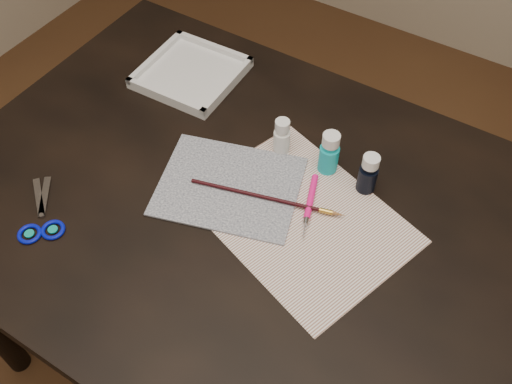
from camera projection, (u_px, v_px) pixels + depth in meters
The scene contains 11 objects.
ground at pixel (256, 358), 1.73m from camera, with size 3.50×3.50×0.02m, color #422614.
table at pixel (256, 297), 1.43m from camera, with size 1.30×0.90×0.75m, color black.
paper at pixel (301, 218), 1.12m from camera, with size 0.40×0.31×0.00m, color white.
canvas at pixel (229, 186), 1.16m from camera, with size 0.28×0.23×0.00m, color black.
paint_bottle_white at pixel (282, 136), 1.20m from camera, with size 0.04×0.04×0.09m, color white.
paint_bottle_cyan at pixel (329, 153), 1.16m from camera, with size 0.04×0.04×0.10m, color #11B3BF.
paint_bottle_navy at pixel (368, 173), 1.13m from camera, with size 0.04×0.04×0.09m, color black.
paintbrush at pixel (267, 198), 1.14m from camera, with size 0.32×0.01×0.01m, color black, non-canonical shape.
craft_knife at pixel (309, 207), 1.13m from camera, with size 0.16×0.01×0.01m, color #FF1380, non-canonical shape.
scissors at pixel (38, 210), 1.13m from camera, with size 0.18×0.09×0.01m, color silver, non-canonical shape.
palette_tray at pixel (191, 73), 1.37m from camera, with size 0.22×0.22×0.03m, color silver.
Camera 1 is at (0.36, -0.58, 1.66)m, focal length 40.00 mm.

